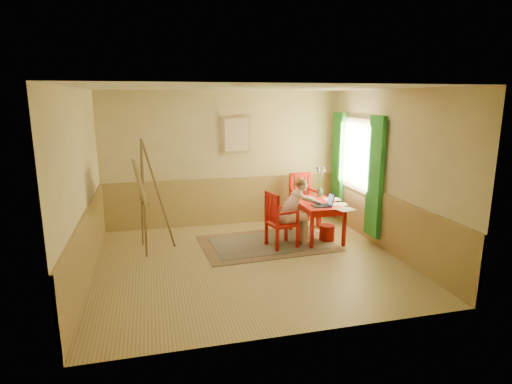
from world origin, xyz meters
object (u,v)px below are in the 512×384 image
object	(u,v)px
figure	(294,210)
table	(317,206)
chair_back	(303,199)
easel	(142,186)
chair_left	(280,220)
laptop	(324,203)

from	to	relation	value
figure	table	bearing A→B (deg)	25.76
chair_back	easel	size ratio (longest dim) A/B	0.55
chair_left	laptop	xyz separation A→B (m)	(0.85, -0.01, 0.25)
chair_back	table	bearing A→B (deg)	-95.19
laptop	easel	bearing A→B (deg)	172.25
chair_back	laptop	world-z (taller)	chair_back
chair_left	easel	world-z (taller)	easel
laptop	figure	bearing A→B (deg)	173.73
figure	easel	world-z (taller)	easel
chair_back	figure	size ratio (longest dim) A/B	0.89
chair_back	easel	distance (m)	3.44
figure	easel	size ratio (longest dim) A/B	0.61
chair_left	laptop	distance (m)	0.89
figure	easel	xyz separation A→B (m)	(-2.65, 0.37, 0.50)
table	chair_back	world-z (taller)	chair_back
figure	laptop	distance (m)	0.57
chair_left	laptop	world-z (taller)	chair_left
chair_back	laptop	distance (m)	1.29
table	chair_left	world-z (taller)	chair_left
table	laptop	xyz separation A→B (m)	(0.02, -0.32, 0.14)
chair_left	chair_back	world-z (taller)	chair_back
table	laptop	distance (m)	0.35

